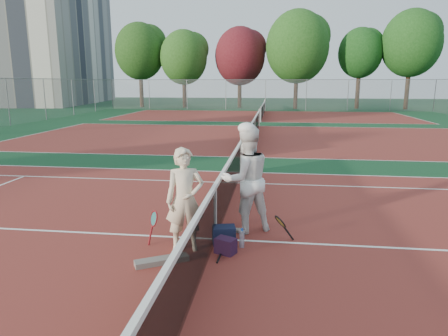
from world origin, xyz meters
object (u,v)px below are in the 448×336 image
object	(u,v)px
sports_bag_purple	(226,246)
apartment_block	(52,45)
racket_black_held	(280,229)
sports_bag_navy	(224,235)
net_main	(215,212)
water_bottle	(242,239)
racket_spare	(222,250)
racket_red	(154,228)
player_a	(185,200)
player_b	(246,179)

from	to	relation	value
sports_bag_purple	apartment_block	bearing A→B (deg)	122.37
racket_black_held	sports_bag_navy	xyz separation A→B (m)	(-0.97, -0.15, -0.09)
net_main	sports_bag_purple	bearing A→B (deg)	-65.86
net_main	water_bottle	bearing A→B (deg)	-30.36
net_main	racket_black_held	world-z (taller)	net_main
apartment_block	sports_bag_purple	distance (m)	53.28
net_main	racket_spare	size ratio (longest dim) A/B	18.30
racket_red	racket_spare	xyz separation A→B (m)	(1.21, -0.18, -0.28)
sports_bag_navy	sports_bag_purple	size ratio (longest dim) A/B	1.22
net_main	player_a	bearing A→B (deg)	-130.59
player_b	player_a	bearing A→B (deg)	20.37
apartment_block	racket_black_held	bearing A→B (deg)	-56.48
apartment_block	sports_bag_navy	world-z (taller)	apartment_block
player_a	racket_red	size ratio (longest dim) A/B	2.95
net_main	racket_spare	xyz separation A→B (m)	(0.19, -0.50, -0.49)
apartment_block	water_bottle	distance (m)	53.18
player_a	sports_bag_navy	size ratio (longest dim) A/B	4.40
apartment_block	net_main	bearing A→B (deg)	-57.53
net_main	sports_bag_purple	size ratio (longest dim) A/B	33.97
player_b	apartment_block	bearing A→B (deg)	-84.25
racket_black_held	racket_spare	world-z (taller)	racket_black_held
racket_red	player_a	bearing A→B (deg)	-58.83
player_b	net_main	bearing A→B (deg)	18.98
net_main	water_bottle	world-z (taller)	net_main
racket_red	sports_bag_purple	world-z (taller)	racket_red
sports_bag_navy	sports_bag_purple	world-z (taller)	sports_bag_navy
racket_red	racket_black_held	bearing A→B (deg)	-34.04
water_bottle	racket_spare	bearing A→B (deg)	-146.66
net_main	sports_bag_navy	distance (m)	0.42
water_bottle	sports_bag_purple	bearing A→B (deg)	-131.71
net_main	racket_red	bearing A→B (deg)	-162.54
apartment_block	player_b	size ratio (longest dim) A/B	11.06
racket_spare	water_bottle	bearing A→B (deg)	-54.45
racket_red	water_bottle	bearing A→B (deg)	-41.29
player_a	sports_bag_navy	bearing A→B (deg)	12.28
player_a	racket_spare	world-z (taller)	player_a
racket_black_held	racket_spare	xyz separation A→B (m)	(-0.96, -0.49, -0.24)
net_main	racket_black_held	bearing A→B (deg)	-0.17
racket_black_held	racket_spare	bearing A→B (deg)	-3.75
racket_black_held	player_a	bearing A→B (deg)	-13.61
sports_bag_navy	water_bottle	size ratio (longest dim) A/B	1.31
player_b	racket_spare	size ratio (longest dim) A/B	3.32
racket_spare	apartment_block	bearing A→B (deg)	34.57
racket_spare	sports_bag_navy	xyz separation A→B (m)	(-0.02, 0.34, 0.14)
player_a	water_bottle	xyz separation A→B (m)	(0.93, 0.21, -0.72)
net_main	sports_bag_purple	xyz separation A→B (m)	(0.25, -0.57, -0.38)
player_b	racket_red	xyz separation A→B (m)	(-1.53, -0.85, -0.70)
racket_black_held	sports_bag_purple	size ratio (longest dim) A/B	1.55
net_main	player_a	world-z (taller)	player_a
apartment_block	water_bottle	size ratio (longest dim) A/B	73.33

